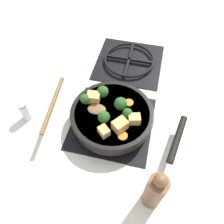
# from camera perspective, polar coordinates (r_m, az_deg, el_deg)

# --- Properties ---
(ground_plane) EXTENTS (2.40, 2.40, 0.00)m
(ground_plane) POSITION_cam_1_polar(r_m,az_deg,el_deg) (0.86, 0.00, -2.97)
(ground_plane) COLOR silver
(front_burner_grate) EXTENTS (0.31, 0.31, 0.03)m
(front_burner_grate) POSITION_cam_1_polar(r_m,az_deg,el_deg) (0.85, 0.00, -2.54)
(front_burner_grate) COLOR black
(front_burner_grate) RESTS_ON ground_plane
(rear_burner_grate) EXTENTS (0.31, 0.31, 0.03)m
(rear_burner_grate) POSITION_cam_1_polar(r_m,az_deg,el_deg) (1.08, 4.48, 13.26)
(rear_burner_grate) COLOR black
(rear_burner_grate) RESTS_ON ground_plane
(skillet_pan) EXTENTS (0.43, 0.31, 0.05)m
(skillet_pan) POSITION_cam_1_polar(r_m,az_deg,el_deg) (0.81, 0.20, -0.97)
(skillet_pan) COLOR black
(skillet_pan) RESTS_ON front_burner_grate
(wooden_spoon) EXTENTS (0.22, 0.26, 0.02)m
(wooden_spoon) POSITION_cam_1_polar(r_m,az_deg,el_deg) (0.82, -10.83, 1.54)
(wooden_spoon) COLOR brown
(wooden_spoon) RESTS_ON skillet_pan
(tofu_cube_center_large) EXTENTS (0.05, 0.04, 0.04)m
(tofu_cube_center_large) POSITION_cam_1_polar(r_m,az_deg,el_deg) (0.82, -4.84, 3.80)
(tofu_cube_center_large) COLOR tan
(tofu_cube_center_large) RESTS_ON skillet_pan
(tofu_cube_near_handle) EXTENTS (0.05, 0.04, 0.03)m
(tofu_cube_near_handle) POSITION_cam_1_polar(r_m,az_deg,el_deg) (0.76, 5.83, -1.86)
(tofu_cube_near_handle) COLOR tan
(tofu_cube_near_handle) RESTS_ON skillet_pan
(tofu_cube_east_chunk) EXTENTS (0.05, 0.05, 0.03)m
(tofu_cube_east_chunk) POSITION_cam_1_polar(r_m,az_deg,el_deg) (0.74, -2.15, -5.04)
(tofu_cube_east_chunk) COLOR tan
(tofu_cube_east_chunk) RESTS_ON skillet_pan
(tofu_cube_west_chunk) EXTENTS (0.06, 0.06, 0.04)m
(tofu_cube_west_chunk) POSITION_cam_1_polar(r_m,az_deg,el_deg) (0.74, 2.10, -3.44)
(tofu_cube_west_chunk) COLOR tan
(tofu_cube_west_chunk) RESTS_ON skillet_pan
(broccoli_floret_near_spoon) EXTENTS (0.04, 0.04, 0.04)m
(broccoli_floret_near_spoon) POSITION_cam_1_polar(r_m,az_deg,el_deg) (0.81, -7.08, 3.42)
(broccoli_floret_near_spoon) COLOR #709956
(broccoli_floret_near_spoon) RESTS_ON skillet_pan
(broccoli_floret_center_top) EXTENTS (0.04, 0.04, 0.04)m
(broccoli_floret_center_top) POSITION_cam_1_polar(r_m,az_deg,el_deg) (0.77, 4.03, -0.27)
(broccoli_floret_center_top) COLOR #709956
(broccoli_floret_center_top) RESTS_ON skillet_pan
(broccoli_floret_east_rim) EXTENTS (0.04, 0.04, 0.05)m
(broccoli_floret_east_rim) POSITION_cam_1_polar(r_m,az_deg,el_deg) (0.82, -2.44, 5.34)
(broccoli_floret_east_rim) COLOR #709956
(broccoli_floret_east_rim) RESTS_ON skillet_pan
(broccoli_floret_west_rim) EXTENTS (0.04, 0.04, 0.05)m
(broccoli_floret_west_rim) POSITION_cam_1_polar(r_m,az_deg,el_deg) (0.75, -2.14, -1.32)
(broccoli_floret_west_rim) COLOR #709956
(broccoli_floret_west_rim) RESTS_ON skillet_pan
(broccoli_floret_north_edge) EXTENTS (0.05, 0.05, 0.05)m
(broccoli_floret_north_edge) POSITION_cam_1_polar(r_m,az_deg,el_deg) (0.78, 2.27, 2.16)
(broccoli_floret_north_edge) COLOR #709956
(broccoli_floret_north_edge) RESTS_ON skillet_pan
(carrot_slice_orange_thin) EXTENTS (0.03, 0.03, 0.01)m
(carrot_slice_orange_thin) POSITION_cam_1_polar(r_m,az_deg,el_deg) (0.74, 2.79, -6.22)
(carrot_slice_orange_thin) COLOR orange
(carrot_slice_orange_thin) RESTS_ON skillet_pan
(carrot_slice_near_center) EXTENTS (0.03, 0.03, 0.01)m
(carrot_slice_near_center) POSITION_cam_1_polar(r_m,az_deg,el_deg) (0.82, 4.45, 2.46)
(carrot_slice_near_center) COLOR orange
(carrot_slice_near_center) RESTS_ON skillet_pan
(pepper_mill) EXTENTS (0.06, 0.06, 0.20)m
(pepper_mill) POSITION_cam_1_polar(r_m,az_deg,el_deg) (0.67, 11.15, -19.55)
(pepper_mill) COLOR brown
(pepper_mill) RESTS_ON ground_plane
(salt_shaker) EXTENTS (0.04, 0.04, 0.09)m
(salt_shaker) POSITION_cam_1_polar(r_m,az_deg,el_deg) (0.91, -21.80, 0.26)
(salt_shaker) COLOR white
(salt_shaker) RESTS_ON ground_plane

